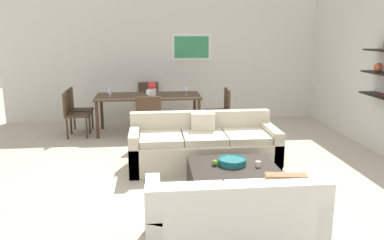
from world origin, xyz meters
name	(u,v)px	position (x,y,z in m)	size (l,w,h in m)	color
ground_plane	(204,174)	(0.00, 0.00, 0.00)	(18.00, 18.00, 0.00)	#BCB29E
back_wall_unit	(196,60)	(0.30, 3.53, 1.35)	(8.40, 0.09, 2.70)	silver
sofa_beige	(203,147)	(0.03, 0.34, 0.29)	(2.17, 0.90, 0.78)	beige
loveseat_white	(232,220)	(-0.01, -1.96, 0.29)	(1.57, 0.90, 0.78)	white
coffee_table	(233,181)	(0.26, -0.77, 0.19)	(1.07, 0.96, 0.38)	black
decorative_bowl	(232,161)	(0.25, -0.70, 0.42)	(0.35, 0.35, 0.08)	#19666B
candle_jar	(258,164)	(0.55, -0.82, 0.41)	(0.07, 0.07, 0.07)	silver
apple_on_coffee_table	(215,163)	(0.03, -0.72, 0.42)	(0.08, 0.08, 0.08)	#669E2D
dining_table	(148,99)	(-0.78, 2.45, 0.68)	(2.05, 0.86, 0.75)	#422D1E
dining_chair_head	(149,100)	(-0.78, 3.28, 0.50)	(0.44, 0.44, 0.88)	#422D1E
dining_chair_left_far	(77,107)	(-2.21, 2.64, 0.50)	(0.44, 0.44, 0.88)	#422D1E
dining_chair_foot	(149,116)	(-0.78, 1.61, 0.50)	(0.44, 0.44, 0.88)	#422D1E
dining_chair_left_near	(73,111)	(-2.21, 2.25, 0.50)	(0.44, 0.44, 0.88)	#422D1E
dining_chair_right_near	(221,108)	(0.65, 2.25, 0.50)	(0.44, 0.44, 0.88)	#422D1E
wine_glass_left_near	(109,92)	(-1.52, 2.34, 0.85)	(0.08, 0.08, 0.15)	silver
wine_glass_foot	(148,93)	(-0.78, 2.08, 0.86)	(0.07, 0.07, 0.16)	silver
wine_glass_left_far	(111,90)	(-1.52, 2.55, 0.85)	(0.07, 0.07, 0.15)	silver
wine_glass_right_near	(186,89)	(-0.04, 2.34, 0.88)	(0.08, 0.08, 0.17)	silver
centerpiece_vase	(152,88)	(-0.70, 2.41, 0.89)	(0.16, 0.16, 0.28)	silver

